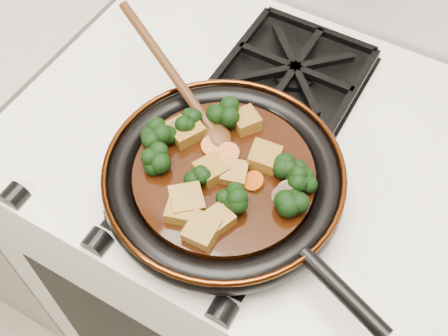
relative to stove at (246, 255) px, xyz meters
The scene contains 34 objects.
stove is the anchor object (origin of this frame).
burner_grate_front 0.48m from the stove, 90.00° to the right, with size 0.23×0.23×0.03m, color black, non-canonical shape.
burner_grate_back 0.48m from the stove, 90.00° to the left, with size 0.23×0.23×0.03m, color black, non-canonical shape.
skillet 0.51m from the stove, 83.13° to the right, with size 0.45×0.34×0.05m.
braising_sauce 0.51m from the stove, 84.01° to the right, with size 0.26×0.26×0.02m, color black.
tofu_cube_0 0.53m from the stove, 77.16° to the right, with size 0.03×0.04×0.02m, color olive.
tofu_cube_1 0.53m from the stove, 90.72° to the right, with size 0.04×0.04×0.02m, color olive.
tofu_cube_2 0.55m from the stove, 91.63° to the right, with size 0.04×0.04×0.02m, color olive.
tofu_cube_3 0.53m from the stove, 126.42° to the right, with size 0.04×0.05×0.02m, color olive.
tofu_cube_4 0.55m from the stove, 76.88° to the right, with size 0.04×0.03×0.02m, color olive.
tofu_cube_5 0.52m from the stove, 92.78° to the right, with size 0.04×0.04×0.02m, color olive.
tofu_cube_6 0.53m from the stove, 56.34° to the right, with size 0.04×0.04×0.02m, color olive.
tofu_cube_7 0.56m from the stove, 91.01° to the right, with size 0.04×0.04×0.02m, color olive.
tofu_cube_8 0.56m from the stove, 80.68° to the right, with size 0.04×0.04×0.02m, color olive.
broccoli_floret_0 0.54m from the stove, 37.22° to the right, with size 0.06×0.06×0.06m, color black, non-canonical shape.
broccoli_floret_1 0.52m from the stove, 128.97° to the right, with size 0.06×0.06×0.05m, color black, non-canonical shape.
broccoli_floret_2 0.53m from the stove, 40.00° to the right, with size 0.06×0.06×0.05m, color black, non-canonical shape.
broccoli_floret_3 0.55m from the stove, 73.22° to the right, with size 0.06×0.06×0.05m, color black, non-canonical shape.
broccoli_floret_4 0.53m from the stove, 131.61° to the right, with size 0.05×0.05×0.06m, color black, non-canonical shape.
broccoli_floret_5 0.55m from the stove, 114.85° to the right, with size 0.06×0.06×0.05m, color black, non-canonical shape.
broccoli_floret_6 0.55m from the stove, 48.23° to the right, with size 0.06×0.06×0.05m, color black, non-canonical shape.
broccoli_floret_7 0.54m from the stove, 126.04° to the right, with size 0.06×0.06×0.05m, color black, non-canonical shape.
broccoli_floret_8 0.54m from the stove, 93.68° to the right, with size 0.05×0.05×0.05m, color black, non-canonical shape.
carrot_coin_0 0.53m from the stove, 64.27° to the right, with size 0.03×0.03×0.01m, color #B14104.
carrot_coin_1 0.55m from the stove, 88.24° to the right, with size 0.03×0.03×0.01m, color #B14104.
carrot_coin_2 0.52m from the stove, 87.88° to the right, with size 0.03×0.03×0.01m, color #B14104.
carrot_coin_3 0.52m from the stove, 130.67° to the right, with size 0.03×0.03×0.01m, color #B14104.
carrot_coin_4 0.52m from the stove, 103.78° to the right, with size 0.03×0.03×0.01m, color #B14104.
carrot_coin_5 0.51m from the stove, 95.82° to the right, with size 0.03×0.03×0.01m, color #B14104.
mushroom_slice_0 0.54m from the stove, 48.59° to the right, with size 0.04×0.04×0.01m, color brown.
mushroom_slice_1 0.53m from the stove, 127.95° to the right, with size 0.04×0.04×0.01m, color brown.
mushroom_slice_2 0.54m from the stove, 46.41° to the right, with size 0.03×0.03×0.01m, color brown.
mushroom_slice_3 0.52m from the stove, 130.36° to the right, with size 0.04×0.04×0.01m, color brown.
wooden_spoon 0.54m from the stove, 156.16° to the right, with size 0.16×0.09×0.26m.
Camera 1 is at (0.23, 1.19, 1.61)m, focal length 45.00 mm.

